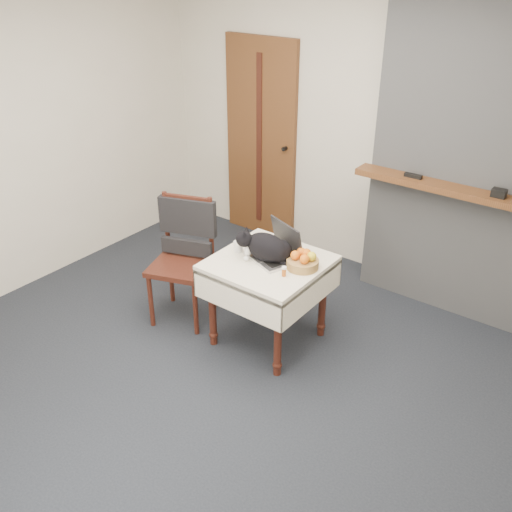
{
  "coord_description": "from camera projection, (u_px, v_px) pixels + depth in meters",
  "views": [
    {
      "loc": [
        2.1,
        -2.48,
        2.71
      ],
      "look_at": [
        -0.09,
        0.42,
        0.74
      ],
      "focal_mm": 40.0,
      "sensor_mm": 36.0,
      "label": 1
    }
  ],
  "objects": [
    {
      "name": "chair",
      "position": [
        185.0,
        242.0,
        4.53
      ],
      "size": [
        0.58,
        0.57,
        1.01
      ],
      "rotation": [
        0.0,
        0.0,
        0.34
      ],
      "color": "#3D1910",
      "rests_on": "ground"
    },
    {
      "name": "ground",
      "position": [
        231.0,
        370.0,
        4.14
      ],
      "size": [
        4.5,
        4.5,
        0.0
      ],
      "primitive_type": "plane",
      "color": "black",
      "rests_on": "ground"
    },
    {
      "name": "room_shell",
      "position": [
        271.0,
        116.0,
        3.63
      ],
      "size": [
        4.52,
        4.01,
        2.61
      ],
      "color": "beige",
      "rests_on": "ground"
    },
    {
      "name": "chimney",
      "position": [
        472.0,
        157.0,
        4.34
      ],
      "size": [
        1.62,
        0.48,
        2.6
      ],
      "color": "gray",
      "rests_on": "ground"
    },
    {
      "name": "side_table",
      "position": [
        269.0,
        274.0,
        4.2
      ],
      "size": [
        0.78,
        0.78,
        0.7
      ],
      "color": "#3D1910",
      "rests_on": "ground"
    },
    {
      "name": "laptop",
      "position": [
        277.0,
        250.0,
        4.16
      ],
      "size": [
        0.43,
        0.41,
        0.26
      ],
      "rotation": [
        0.0,
        0.0,
        -0.36
      ],
      "color": "#B7B7BC",
      "rests_on": "side_table"
    },
    {
      "name": "cat",
      "position": [
        268.0,
        248.0,
        4.1
      ],
      "size": [
        0.51,
        0.32,
        0.24
      ],
      "rotation": [
        0.0,
        0.0,
        0.42
      ],
      "color": "black",
      "rests_on": "side_table"
    },
    {
      "name": "desk_clutter",
      "position": [
        283.0,
        266.0,
        4.07
      ],
      "size": [
        0.13,
        0.05,
        0.01
      ],
      "primitive_type": "cube",
      "rotation": [
        0.0,
        0.0,
        0.3
      ],
      "color": "black",
      "rests_on": "side_table"
    },
    {
      "name": "fruit_basket",
      "position": [
        303.0,
        261.0,
        4.03
      ],
      "size": [
        0.23,
        0.23,
        0.13
      ],
      "color": "#A88043",
      "rests_on": "side_table"
    },
    {
      "name": "cream_jar",
      "position": [
        238.0,
        246.0,
        4.26
      ],
      "size": [
        0.07,
        0.07,
        0.08
      ],
      "primitive_type": "cylinder",
      "color": "silver",
      "rests_on": "side_table"
    },
    {
      "name": "pill_bottle",
      "position": [
        284.0,
        271.0,
        3.94
      ],
      "size": [
        0.03,
        0.03,
        0.07
      ],
      "color": "#A34C14",
      "rests_on": "side_table"
    },
    {
      "name": "door",
      "position": [
        261.0,
        141.0,
        5.69
      ],
      "size": [
        0.82,
        0.1,
        2.0
      ],
      "color": "brown",
      "rests_on": "ground"
    }
  ]
}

